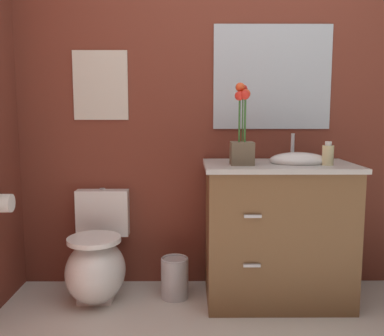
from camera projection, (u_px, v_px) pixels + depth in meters
The scene contains 9 objects.
wall_back at pixel (269, 107), 2.98m from camera, with size 4.76×0.05×2.50m, color maroon.
toilet at pixel (97, 262), 2.81m from camera, with size 0.38×0.59×0.69m.
vanity_cabinet at pixel (278, 231), 2.76m from camera, with size 0.94×0.56×1.08m.
flower_vase at pixel (242, 138), 2.62m from camera, with size 0.14×0.14×0.50m.
soap_bottle at pixel (328, 155), 2.61m from camera, with size 0.07×0.07×0.14m.
trash_bin at pixel (175, 277), 2.83m from camera, with size 0.18×0.18×0.27m.
wall_poster at pixel (100, 85), 2.92m from camera, with size 0.37×0.01×0.47m, color beige.
wall_mirror at pixel (272, 77), 2.92m from camera, with size 0.80×0.01×0.70m, color #B2BCC6.
toilet_paper_roll at pixel (3, 203), 2.55m from camera, with size 0.11×0.11×0.11m, color white.
Camera 1 is at (-0.35, -1.53, 1.23)m, focal length 40.29 mm.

